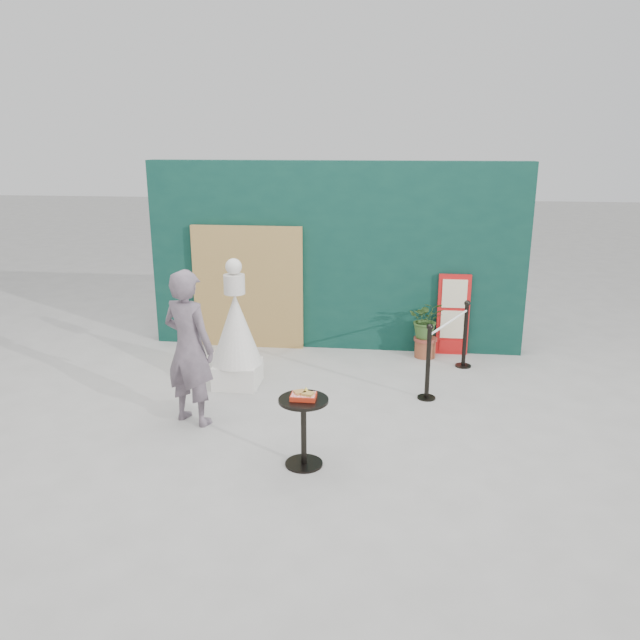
{
  "coord_description": "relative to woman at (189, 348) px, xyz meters",
  "views": [
    {
      "loc": [
        0.98,
        -6.7,
        3.3
      ],
      "look_at": [
        0.0,
        1.2,
        1.0
      ],
      "focal_mm": 35.0,
      "sensor_mm": 36.0,
      "label": 1
    }
  ],
  "objects": [
    {
      "name": "menu_board",
      "position": [
        3.31,
        2.93,
        -0.29
      ],
      "size": [
        0.5,
        0.07,
        1.3
      ],
      "color": "red",
      "rests_on": "ground"
    },
    {
      "name": "cafe_table",
      "position": [
        1.5,
        -0.88,
        -0.45
      ],
      "size": [
        0.52,
        0.52,
        0.75
      ],
      "color": "black",
      "rests_on": "ground"
    },
    {
      "name": "stanchion_barrier",
      "position": [
        3.15,
        1.71,
        -0.45
      ],
      "size": [
        0.84,
        1.54,
        1.03
      ],
      "color": "black",
      "rests_on": "ground"
    },
    {
      "name": "food_basket",
      "position": [
        1.5,
        -0.88,
        -0.16
      ],
      "size": [
        0.26,
        0.19,
        0.11
      ],
      "color": "red",
      "rests_on": "cafe_table"
    },
    {
      "name": "back_wall",
      "position": [
        1.41,
        3.12,
        0.56
      ],
      "size": [
        6.0,
        0.3,
        3.0
      ],
      "primitive_type": "cube",
      "color": "#0A3029",
      "rests_on": "ground"
    },
    {
      "name": "ground",
      "position": [
        1.41,
        -0.03,
        -0.94
      ],
      "size": [
        60.0,
        60.0,
        0.0
      ],
      "primitive_type": "plane",
      "color": "#ADAAA5",
      "rests_on": "ground"
    },
    {
      "name": "statue",
      "position": [
        0.25,
        1.21,
        -0.21
      ],
      "size": [
        0.7,
        0.7,
        1.8
      ],
      "color": "silver",
      "rests_on": "ground"
    },
    {
      "name": "woman",
      "position": [
        0.0,
        0.0,
        0.0
      ],
      "size": [
        0.81,
        0.68,
        1.89
      ],
      "primitive_type": "imported",
      "rotation": [
        0.0,
        0.0,
        2.75
      ],
      "color": "slate",
      "rests_on": "ground"
    },
    {
      "name": "bamboo_fence",
      "position": [
        0.01,
        2.91,
        0.06
      ],
      "size": [
        1.8,
        0.08,
        2.0
      ],
      "primitive_type": "cube",
      "color": "tan",
      "rests_on": "ground"
    },
    {
      "name": "planter",
      "position": [
        2.89,
        2.73,
        -0.41
      ],
      "size": [
        0.54,
        0.47,
        0.91
      ],
      "color": "brown",
      "rests_on": "ground"
    }
  ]
}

